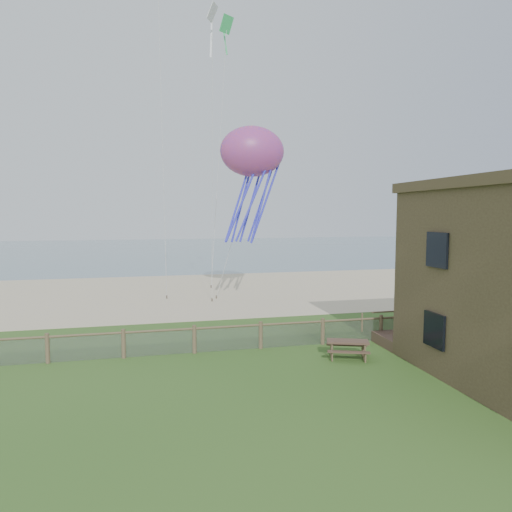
% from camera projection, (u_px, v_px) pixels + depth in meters
% --- Properties ---
extents(ground, '(160.00, 160.00, 0.00)m').
position_uv_depth(ground, '(304.00, 401.00, 14.94)').
color(ground, '#32581E').
rests_on(ground, ground).
extents(sand_beach, '(72.00, 20.00, 0.02)m').
position_uv_depth(sand_beach, '(213.00, 291.00, 36.28)').
color(sand_beach, '#C5B48E').
rests_on(sand_beach, ground).
extents(ocean, '(160.00, 68.00, 0.02)m').
position_uv_depth(ocean, '(179.00, 250.00, 78.95)').
color(ocean, slate).
rests_on(ocean, ground).
extents(chainlink_fence, '(36.20, 0.20, 1.25)m').
position_uv_depth(chainlink_fence, '(261.00, 337.00, 20.71)').
color(chainlink_fence, '#4E3F2C').
rests_on(chainlink_fence, ground).
extents(picnic_table, '(2.08, 1.83, 0.74)m').
position_uv_depth(picnic_table, '(348.00, 350.00, 19.37)').
color(picnic_table, brown).
rests_on(picnic_table, ground).
extents(octopus_kite, '(4.18, 3.18, 7.98)m').
position_uv_depth(octopus_kite, '(252.00, 183.00, 29.81)').
color(octopus_kite, '#FA5027').
extents(kite_white, '(2.03, 1.70, 2.75)m').
position_uv_depth(kite_white, '(212.00, 28.00, 26.47)').
color(kite_white, white).
extents(kite_green, '(1.92, 2.02, 2.45)m').
position_uv_depth(kite_green, '(227.00, 33.00, 32.36)').
color(kite_green, '#32BC5D').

